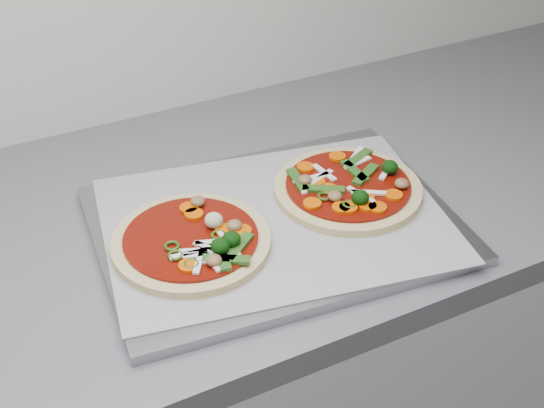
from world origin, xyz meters
name	(u,v)px	position (x,y,z in m)	size (l,w,h in m)	color
base_cabinet	(512,306)	(0.00, 1.30, 0.43)	(3.60, 0.60, 0.86)	silver
baking_tray	(275,225)	(-0.60, 1.22, 0.91)	(0.47, 0.35, 0.02)	gray
parchment	(275,220)	(-0.60, 1.22, 0.92)	(0.45, 0.33, 0.00)	#9F9EA4
pizza_left	(194,241)	(-0.72, 1.21, 0.93)	(0.24, 0.24, 0.03)	tan
pizza_right	(348,188)	(-0.48, 1.22, 0.93)	(0.21, 0.21, 0.04)	tan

